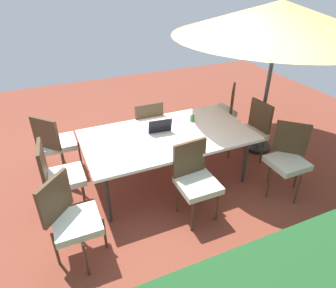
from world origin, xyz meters
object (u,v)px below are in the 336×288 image
Objects in this scene: chair_southwest at (223,109)px; chair_north at (195,178)px; chair_west at (251,130)px; chair_northwest at (288,156)px; laptop at (159,128)px; chair_east at (59,174)px; chair_southeast at (56,141)px; patio_umbrella at (280,18)px; chair_south at (147,126)px; cup at (192,118)px; dining_table at (168,137)px; chair_northeast at (71,217)px.

chair_north is at bearing -3.20° from chair_southwest.
chair_north is at bearing -66.46° from chair_west.
laptop is (1.45, -0.97, 0.26)m from chair_northwest.
chair_north is 1.00× the size of chair_west.
chair_southeast is at bearing 1.39° from chair_east.
chair_southeast is at bearing -51.38° from chair_southwest.
laptop is at bearing 2.23° from patio_umbrella.
chair_east is (0.05, 0.84, 0.00)m from chair_southeast.
cup is (-0.52, 0.53, 0.26)m from chair_south.
laptop is (0.04, 0.62, 0.26)m from chair_south.
chair_south is 0.68m from laptop.
dining_table is 2.32× the size of chair_southeast.
chair_northeast is at bearing 178.02° from chair_north.
dining_table is 1.66m from chair_southwest.
chair_northwest is (0.05, 1.67, 0.00)m from chair_southwest.
chair_northwest reaches higher than cup.
chair_southeast is 1.52m from laptop.
chair_northwest is 1.00× the size of chair_west.
chair_northwest is at bearing 148.49° from dining_table.
laptop is (1.51, 0.70, 0.26)m from chair_southwest.
chair_east is 3.01m from chair_southwest.
chair_southeast reaches higher than dining_table.
chair_southeast is at bearing -10.79° from patio_umbrella.
chair_south is at bearing -48.87° from chair_southwest.
chair_southeast is 1.00× the size of chair_northeast.
chair_north is 1.12m from cup.
chair_southeast is (1.41, -0.81, -0.17)m from dining_table.
chair_north is at bearing 93.26° from chair_south.
chair_south and chair_southwest have the same top height.
dining_table is 2.32× the size of chair_west.
cup is (-0.48, -0.22, 0.09)m from dining_table.
laptop is (0.10, -0.89, 0.26)m from chair_north.
laptop reaches higher than chair_northwest.
chair_south is at bearing -56.53° from chair_east.
dining_table is 1.47m from chair_east.
chair_south is at bearing -123.09° from chair_west.
chair_northwest is at bearing 68.81° from patio_umbrella.
patio_umbrella reaches higher than chair_east.
dining_table is at bearing 6.42° from patio_umbrella.
cup is at bearing -150.02° from chair_southeast.
chair_south and chair_west have the same top height.
chair_east and chair_northwest have the same top height.
chair_northwest is at bearing -6.27° from chair_west.
chair_southeast is 0.84m from chair_east.
laptop reaches higher than dining_table.
patio_umbrella reaches higher than chair_west.
chair_north reaches higher than dining_table.
chair_northeast is at bearing 30.07° from dining_table.
chair_southeast and chair_north have the same top height.
patio_umbrella is at bearing 24.19° from chair_north.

